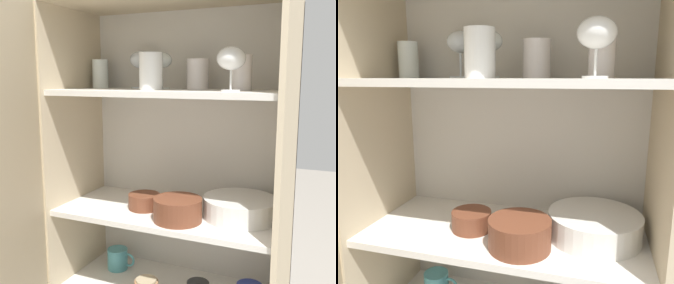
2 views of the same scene
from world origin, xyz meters
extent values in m
cube|color=silver|center=(0.00, 0.37, 0.70)|extent=(0.83, 0.02, 1.39)
cube|color=#CCB793|center=(-0.41, 0.18, 0.70)|extent=(0.02, 0.40, 1.39)
cube|color=#CCB793|center=(0.41, 0.18, 0.70)|extent=(0.02, 0.40, 1.39)
cube|color=silver|center=(0.00, 0.18, 0.65)|extent=(0.80, 0.36, 0.02)
cube|color=silver|center=(0.00, 0.18, 1.09)|extent=(0.80, 0.36, 0.02)
cylinder|color=white|center=(-0.05, 0.14, 1.16)|extent=(0.08, 0.08, 0.13)
cylinder|color=silver|center=(0.25, 0.19, 1.15)|extent=(0.07, 0.07, 0.11)
cylinder|color=silver|center=(0.07, 0.27, 1.15)|extent=(0.08, 0.08, 0.11)
cylinder|color=white|center=(-0.35, 0.28, 1.15)|extent=(0.06, 0.06, 0.11)
cylinder|color=white|center=(-0.18, 0.30, 1.10)|extent=(0.07, 0.07, 0.01)
cylinder|color=white|center=(-0.18, 0.30, 1.14)|extent=(0.01, 0.01, 0.07)
ellipsoid|color=white|center=(-0.18, 0.30, 1.21)|extent=(0.08, 0.08, 0.07)
cylinder|color=white|center=(0.24, 0.11, 1.10)|extent=(0.06, 0.06, 0.01)
cylinder|color=white|center=(0.24, 0.11, 1.13)|extent=(0.01, 0.01, 0.06)
ellipsoid|color=white|center=(0.24, 0.11, 1.20)|extent=(0.09, 0.09, 0.07)
cylinder|color=white|center=(-0.06, 0.26, 1.10)|extent=(0.06, 0.06, 0.01)
cylinder|color=white|center=(-0.06, 0.26, 1.14)|extent=(0.01, 0.01, 0.07)
ellipsoid|color=white|center=(-0.06, 0.26, 1.20)|extent=(0.07, 0.07, 0.06)
cylinder|color=silver|center=(0.25, 0.21, 0.66)|extent=(0.26, 0.26, 0.01)
cylinder|color=silver|center=(0.25, 0.21, 0.67)|extent=(0.26, 0.26, 0.01)
cylinder|color=silver|center=(0.25, 0.21, 0.68)|extent=(0.26, 0.26, 0.01)
cylinder|color=silver|center=(0.25, 0.21, 0.69)|extent=(0.26, 0.26, 0.01)
cylinder|color=silver|center=(0.25, 0.21, 0.70)|extent=(0.26, 0.26, 0.01)
cylinder|color=silver|center=(0.25, 0.21, 0.71)|extent=(0.26, 0.26, 0.01)
cylinder|color=silver|center=(0.25, 0.21, 0.72)|extent=(0.26, 0.26, 0.01)
cylinder|color=silver|center=(0.25, 0.21, 0.72)|extent=(0.26, 0.26, 0.01)
cylinder|color=brown|center=(0.07, 0.09, 0.70)|extent=(0.17, 0.17, 0.08)
torus|color=brown|center=(0.07, 0.09, 0.73)|extent=(0.16, 0.16, 0.01)
cylinder|color=brown|center=(-0.09, 0.16, 0.68)|extent=(0.12, 0.12, 0.06)
torus|color=brown|center=(-0.09, 0.16, 0.71)|extent=(0.12, 0.12, 0.01)
cylinder|color=teal|center=(-0.26, 0.24, 0.39)|extent=(0.08, 0.08, 0.09)
camera|label=1|loc=(0.55, -1.08, 1.14)|focal=42.00mm
camera|label=2|loc=(0.25, -0.68, 1.10)|focal=35.00mm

